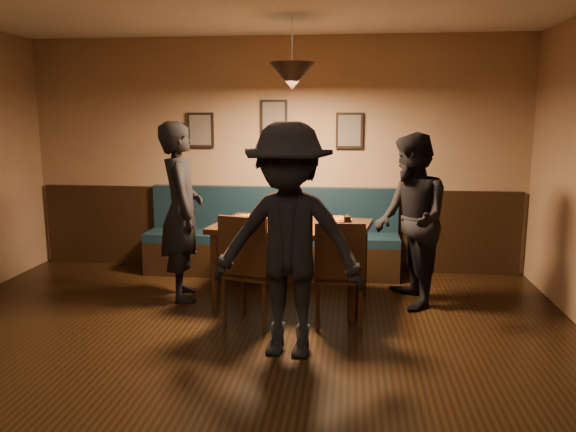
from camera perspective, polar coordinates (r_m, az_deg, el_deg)
The scene contains 22 objects.
floor at distance 3.90m, azimuth -8.70°, elevation -18.82°, with size 7.00×7.00×0.00m, color black.
wall_back at distance 6.87m, azimuth -1.39°, elevation 6.17°, with size 6.00×6.00×0.00m, color #8C704F.
wainscot at distance 6.96m, azimuth -1.39°, elevation -1.26°, with size 5.88×0.06×1.00m, color black.
booth_bench at distance 6.70m, azimuth -1.70°, elevation -1.72°, with size 3.00×0.60×1.00m, color #0F232D, non-canonical shape.
picture_left at distance 7.00m, azimuth -8.83°, elevation 8.59°, with size 0.32×0.04×0.42m, color black.
picture_center at distance 6.82m, azimuth -1.44°, elevation 9.92°, with size 0.32×0.04×0.42m, color black.
picture_right at distance 6.76m, azimuth 6.24°, elevation 8.59°, with size 0.32×0.04×0.42m, color black.
pendant_lamp at distance 5.55m, azimuth 0.42°, elevation 13.99°, with size 0.44×0.44×0.25m, color black.
dining_table at distance 5.73m, azimuth 0.39°, elevation -4.75°, with size 1.51×0.97×0.81m, color black.
chair_near_left at distance 5.11m, azimuth -3.55°, elevation -5.37°, with size 0.45×0.45×1.03m, color #321D0E, non-canonical shape.
chair_near_right at distance 5.09m, azimuth 5.15°, elevation -5.73°, with size 0.43×0.43×0.98m, color black, non-canonical shape.
diner_left at distance 5.85m, azimuth -10.74°, elevation 0.45°, with size 0.66×0.44×1.82m, color black.
diner_right at distance 5.65m, azimuth 12.31°, elevation -0.47°, with size 0.84×0.65×1.72m, color black.
diner_front at distance 4.37m, azimuth 0.01°, elevation -2.58°, with size 1.19×0.68×1.84m, color black.
pizza_a at distance 5.83m, azimuth -3.92°, elevation -0.24°, with size 0.37×0.37×0.04m, color orange.
pizza_b at distance 5.43m, azimuth 0.38°, elevation -1.00°, with size 0.37×0.37×0.04m, color orange.
pizza_c at distance 5.77m, azimuth 4.79°, elevation -0.37°, with size 0.34×0.34×0.04m, color orange.
soda_glass at distance 5.26m, azimuth 6.01°, elevation -0.83°, with size 0.07×0.07×0.15m, color black.
tabasco_bottle at distance 5.53m, azimuth 6.01°, elevation -0.40°, with size 0.03×0.03×0.13m, color #8D1D04.
napkin_a at distance 5.96m, azimuth -4.33°, elevation -0.19°, with size 0.16×0.16×0.01m, color #1B6823.
napkin_b at distance 5.49m, azimuth -5.16°, elevation -1.10°, with size 0.16×0.16×0.01m, color #1F7537.
cutlery_set at distance 5.23m, azimuth 0.31°, elevation -1.64°, with size 0.02×0.20×0.00m, color silver.
Camera 1 is at (0.93, -3.29, 1.89)m, focal length 35.13 mm.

